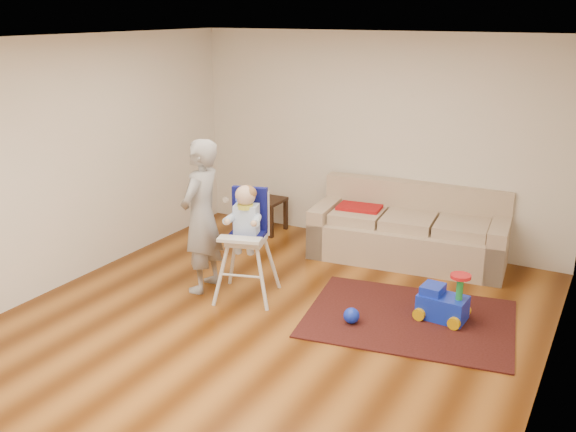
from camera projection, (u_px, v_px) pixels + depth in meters
The scene contains 9 objects.
ground at pixel (269, 324), 6.30m from camera, with size 5.50×5.50×0.00m, color #4B2308.
room_envelope at pixel (294, 126), 6.16m from camera, with size 5.04×5.52×2.72m.
sofa at pixel (409, 225), 7.79m from camera, with size 2.41×1.19×0.90m.
side_table at pixel (266, 215), 8.87m from camera, with size 0.47×0.47×0.47m, color black, non-canonical shape.
area_rug at pixel (409, 318), 6.39m from camera, with size 2.01×1.51×0.02m, color black.
ride_on_toy at pixel (443, 295), 6.30m from camera, with size 0.46×0.33×0.51m, color #132DD2, non-canonical shape.
toy_ball at pixel (351, 316), 6.25m from camera, with size 0.16×0.16×0.16m, color #132DD2.
high_chair at pixel (246, 244), 6.72m from camera, with size 0.72×0.72×1.24m.
adult at pixel (201, 216), 6.85m from camera, with size 0.61×0.40×1.67m, color gray.
Camera 1 is at (2.88, -4.88, 2.94)m, focal length 40.00 mm.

